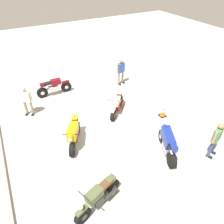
% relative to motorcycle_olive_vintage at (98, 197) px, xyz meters
% --- Properties ---
extents(ground_plane, '(40.00, 40.00, 0.00)m').
position_rel_motorcycle_olive_vintage_xyz_m(ground_plane, '(3.81, -1.87, -0.49)').
color(ground_plane, '#B7B2A8').
extents(curb_edge, '(14.00, 0.30, 0.15)m').
position_rel_motorcycle_olive_vintage_xyz_m(curb_edge, '(3.81, 2.73, -0.41)').
color(curb_edge, '#9C978F').
rests_on(curb_edge, ground).
extents(motorcycle_olive_vintage, '(0.90, 1.89, 1.07)m').
position_rel_motorcycle_olive_vintage_xyz_m(motorcycle_olive_vintage, '(0.00, 0.00, 0.00)').
color(motorcycle_olive_vintage, black).
rests_on(motorcycle_olive_vintage, ground).
extents(motorcycle_maroon_cruiser, '(0.70, 2.09, 1.09)m').
position_rel_motorcycle_olive_vintage_xyz_m(motorcycle_maroon_cruiser, '(7.56, -0.69, 0.03)').
color(motorcycle_maroon_cruiser, black).
rests_on(motorcycle_maroon_cruiser, ground).
extents(motorcycle_blue_sportbike, '(1.86, 1.02, 1.14)m').
position_rel_motorcycle_olive_vintage_xyz_m(motorcycle_blue_sportbike, '(0.75, -3.51, 0.11)').
color(motorcycle_blue_sportbike, black).
rests_on(motorcycle_blue_sportbike, ground).
extents(motorcycle_orange_sportbike, '(1.81, 1.11, 1.14)m').
position_rel_motorcycle_olive_vintage_xyz_m(motorcycle_orange_sportbike, '(3.11, -0.31, 0.11)').
color(motorcycle_orange_sportbike, black).
rests_on(motorcycle_orange_sportbike, ground).
extents(motorcycle_cream_vintage, '(1.49, 1.50, 1.07)m').
position_rel_motorcycle_olive_vintage_xyz_m(motorcycle_cream_vintage, '(4.23, -3.10, 0.00)').
color(motorcycle_cream_vintage, black).
rests_on(motorcycle_cream_vintage, ground).
extents(person_in_blue_shirt, '(0.39, 0.65, 1.67)m').
position_rel_motorcycle_olive_vintage_xyz_m(person_in_blue_shirt, '(6.81, -4.85, 0.47)').
color(person_in_blue_shirt, gray).
rests_on(person_in_blue_shirt, ground).
extents(person_in_white_shirt, '(0.49, 0.58, 1.63)m').
position_rel_motorcycle_olive_vintage_xyz_m(person_in_white_shirt, '(6.27, 1.01, 0.43)').
color(person_in_white_shirt, gray).
rests_on(person_in_white_shirt, ground).
extents(person_in_green_shirt, '(0.42, 0.65, 1.70)m').
position_rel_motorcycle_olive_vintage_xyz_m(person_in_green_shirt, '(-0.23, -5.06, 0.49)').
color(person_in_green_shirt, '#384772').
rests_on(person_in_green_shirt, ground).
extents(traffic_cone, '(0.36, 0.36, 0.53)m').
position_rel_motorcycle_olive_vintage_xyz_m(traffic_cone, '(2.79, -5.03, -0.23)').
color(traffic_cone, black).
rests_on(traffic_cone, ground).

